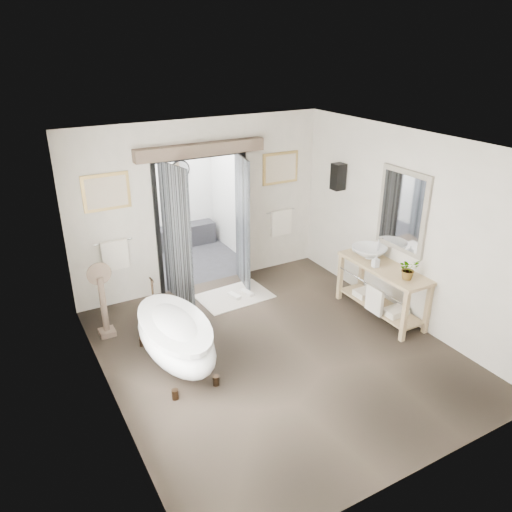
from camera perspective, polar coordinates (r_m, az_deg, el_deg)
name	(u,v)px	position (r m, az deg, el deg)	size (l,w,h in m)	color
ground_plane	(277,352)	(7.17, 2.38, -10.90)	(5.00, 5.00, 0.00)	#4A3D30
room_shell	(282,232)	(6.18, 3.02, 2.72)	(4.52, 5.02, 2.91)	beige
shower_room	(172,212)	(10.03, -9.53, 5.02)	(2.22, 2.01, 2.51)	#242425
back_wall_dressing	(206,202)	(8.34, -5.79, 6.13)	(3.82, 0.80, 2.52)	black
clawfoot_tub	(175,336)	(6.76, -9.23, -9.01)	(0.84, 1.87, 0.91)	black
vanity	(381,287)	(8.02, 14.12, -3.42)	(0.57, 1.60, 0.85)	tan
pedestal_mirror	(103,305)	(7.60, -17.05, -5.35)	(0.35, 0.23, 1.18)	brown
rug	(234,296)	(8.56, -2.48, -4.60)	(1.20, 0.80, 0.01)	beige
slippers	(241,294)	(8.56, -1.77, -4.36)	(0.40, 0.28, 0.05)	white
basin	(369,253)	(8.09, 12.81, 0.39)	(0.56, 0.56, 0.19)	white
plant	(408,269)	(7.52, 17.03, -1.41)	(0.29, 0.25, 0.32)	gray
soap_bottle_a	(376,261)	(7.79, 13.53, -0.55)	(0.09, 0.09, 0.20)	gray
soap_bottle_b	(356,247)	(8.28, 11.37, 0.97)	(0.12, 0.12, 0.16)	gray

